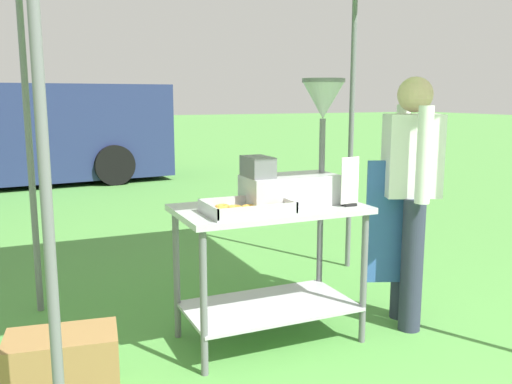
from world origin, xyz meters
TOP-DOWN VIEW (x-y plane):
  - ground_plane at (0.00, 6.00)m, footprint 70.00×70.00m
  - donut_cart at (-0.28, 1.01)m, footprint 1.11×0.62m
  - donut_tray at (-0.48, 0.88)m, footprint 0.47×0.32m
  - donut_fryer at (-0.10, 1.01)m, footprint 0.63×0.28m
  - menu_sign at (0.16, 0.82)m, footprint 0.13×0.05m
  - vendor at (0.64, 0.87)m, footprint 0.46×0.53m
  - supply_crate at (-1.51, 0.77)m, footprint 0.56×0.38m

SIDE VIEW (x-z plane):
  - ground_plane at x=0.00m, z-range 0.00..0.00m
  - supply_crate at x=-1.51m, z-range 0.00..0.35m
  - donut_cart at x=-0.28m, z-range 0.18..1.03m
  - donut_tray at x=-0.48m, z-range 0.83..0.90m
  - vendor at x=0.64m, z-range 0.10..1.71m
  - menu_sign at x=0.16m, z-range 0.83..1.12m
  - donut_fryer at x=-0.10m, z-range 0.74..1.49m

